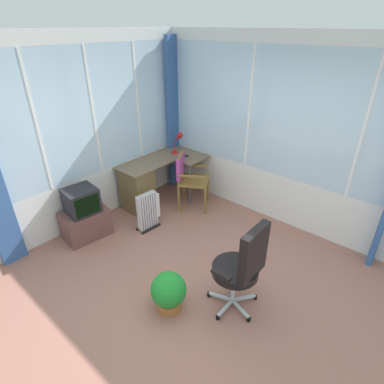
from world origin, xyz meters
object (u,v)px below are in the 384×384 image
tv_on_stand (84,216)px  potted_plant (169,291)px  desk (141,185)px  space_heater (149,211)px  tv_remote (184,155)px  office_chair (243,264)px  wooden_armchair (187,174)px  desk_lamp (179,140)px

tv_on_stand → potted_plant: (-0.16, -1.88, -0.10)m
desk → space_heater: 0.66m
desk → tv_remote: (0.81, -0.25, 0.36)m
potted_plant → office_chair: bearing=-49.0°
wooden_armchair → tv_on_stand: wooden_armchair is taller
desk → tv_remote: 0.92m
desk_lamp → tv_remote: 0.30m
tv_on_stand → space_heater: bearing=-36.3°
tv_remote → wooden_armchair: (-0.27, -0.30, -0.16)m
wooden_armchair → office_chair: (-1.27, -1.91, 0.02)m
desk → tv_remote: size_ratio=9.66×
office_chair → potted_plant: (-0.51, 0.59, -0.39)m
desk_lamp → tv_remote: bearing=-112.1°
tv_on_stand → tv_remote: bearing=-7.6°
tv_on_stand → potted_plant: bearing=-94.8°
desk → potted_plant: size_ratio=3.07×
office_chair → tv_on_stand: (-0.35, 2.47, -0.29)m
space_heater → tv_remote: bearing=14.6°
wooden_armchair → space_heater: 0.93m
desk → desk_lamp: 1.06m
desk → tv_on_stand: bearing=180.0°
tv_on_stand → wooden_armchair: bearing=-18.7°
desk_lamp → tv_remote: (-0.07, -0.18, -0.23)m
desk → desk_lamp: desk_lamp is taller
desk → desk_lamp: bearing=-4.5°
office_chair → potted_plant: 0.87m
wooden_armchair → office_chair: bearing=-123.6°
tv_remote → tv_on_stand: bearing=164.6°
tv_remote → tv_on_stand: 1.97m
desk_lamp → potted_plant: desk_lamp is taller
office_chair → desk: bearing=73.4°
office_chair → tv_on_stand: bearing=98.2°
desk_lamp → potted_plant: 2.90m
desk → space_heater: desk is taller
wooden_armchair → office_chair: 2.30m
tv_remote → potted_plant: bearing=-149.5°
desk_lamp → office_chair: bearing=-124.1°
desk → tv_on_stand: tv_on_stand is taller
tv_on_stand → desk_lamp: bearing=-2.0°
tv_remote → potted_plant: tv_remote is taller
desk_lamp → space_heater: 1.49m
desk_lamp → tv_on_stand: desk_lamp is taller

